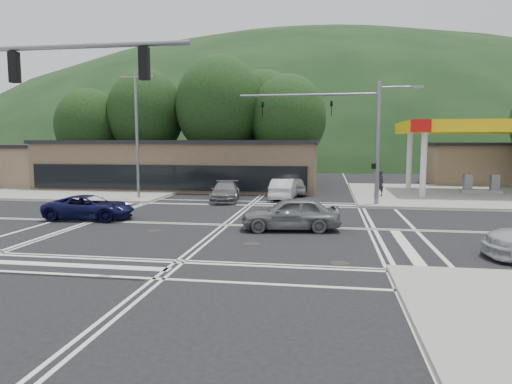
# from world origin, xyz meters

# --- Properties ---
(ground) EXTENTS (120.00, 120.00, 0.00)m
(ground) POSITION_xyz_m (0.00, 0.00, 0.00)
(ground) COLOR black
(ground) RESTS_ON ground
(sidewalk_ne) EXTENTS (16.00, 16.00, 0.15)m
(sidewalk_ne) POSITION_xyz_m (15.00, 15.00, 0.07)
(sidewalk_ne) COLOR gray
(sidewalk_ne) RESTS_ON ground
(sidewalk_nw) EXTENTS (16.00, 16.00, 0.15)m
(sidewalk_nw) POSITION_xyz_m (-15.00, 15.00, 0.07)
(sidewalk_nw) COLOR gray
(sidewalk_nw) RESTS_ON ground
(gas_station_canopy) EXTENTS (12.32, 8.34, 5.75)m
(gas_station_canopy) POSITION_xyz_m (16.99, 15.99, 5.04)
(gas_station_canopy) COLOR silver
(gas_station_canopy) RESTS_ON ground
(convenience_store) EXTENTS (10.00, 6.00, 3.80)m
(convenience_store) POSITION_xyz_m (20.00, 25.00, 1.90)
(convenience_store) COLOR #846B4F
(convenience_store) RESTS_ON ground
(commercial_row) EXTENTS (24.00, 8.00, 4.00)m
(commercial_row) POSITION_xyz_m (-8.00, 17.00, 2.00)
(commercial_row) COLOR brown
(commercial_row) RESTS_ON ground
(commercial_nw) EXTENTS (8.00, 7.00, 3.60)m
(commercial_nw) POSITION_xyz_m (-24.00, 17.00, 1.80)
(commercial_nw) COLOR #846B4F
(commercial_nw) RESTS_ON ground
(hill_north) EXTENTS (252.00, 126.00, 140.00)m
(hill_north) POSITION_xyz_m (0.00, 90.00, 0.00)
(hill_north) COLOR black
(hill_north) RESTS_ON ground
(tree_n_a) EXTENTS (8.00, 8.00, 11.75)m
(tree_n_a) POSITION_xyz_m (-14.00, 24.00, 7.14)
(tree_n_a) COLOR #382619
(tree_n_a) RESTS_ON ground
(tree_n_b) EXTENTS (9.00, 9.00, 12.98)m
(tree_n_b) POSITION_xyz_m (-6.00, 24.00, 7.79)
(tree_n_b) COLOR #382619
(tree_n_b) RESTS_ON ground
(tree_n_c) EXTENTS (7.60, 7.60, 10.87)m
(tree_n_c) POSITION_xyz_m (1.00, 24.00, 6.49)
(tree_n_c) COLOR #382619
(tree_n_c) RESTS_ON ground
(tree_n_d) EXTENTS (6.80, 6.80, 9.76)m
(tree_n_d) POSITION_xyz_m (-20.00, 23.00, 5.84)
(tree_n_d) COLOR #382619
(tree_n_d) RESTS_ON ground
(tree_n_e) EXTENTS (8.40, 8.40, 11.98)m
(tree_n_e) POSITION_xyz_m (-2.00, 28.00, 7.14)
(tree_n_e) COLOR #382619
(tree_n_e) RESTS_ON ground
(streetlight_nw) EXTENTS (2.50, 0.25, 9.00)m
(streetlight_nw) POSITION_xyz_m (-8.44, 9.00, 5.05)
(streetlight_nw) COLOR slate
(streetlight_nw) RESTS_ON ground
(signal_mast_ne) EXTENTS (11.65, 0.30, 8.00)m
(signal_mast_ne) POSITION_xyz_m (6.95, 8.20, 5.07)
(signal_mast_ne) COLOR slate
(signal_mast_ne) RESTS_ON ground
(car_blue_west) EXTENTS (4.82, 2.45, 1.31)m
(car_blue_west) POSITION_xyz_m (-7.61, 0.50, 0.65)
(car_blue_west) COLOR #0B0C34
(car_blue_west) RESTS_ON ground
(car_grey_center) EXTENTS (4.86, 2.47, 1.59)m
(car_grey_center) POSITION_xyz_m (3.34, -0.82, 0.79)
(car_grey_center) COLOR slate
(car_grey_center) RESTS_ON ground
(car_queue_a) EXTENTS (1.75, 4.62, 1.50)m
(car_queue_a) POSITION_xyz_m (1.90, 10.76, 0.75)
(car_queue_a) COLOR #B9BAC0
(car_queue_a) RESTS_ON ground
(car_queue_b) EXTENTS (2.13, 4.57, 1.51)m
(car_queue_b) POSITION_xyz_m (2.44, 14.00, 0.76)
(car_queue_b) COLOR #B9B9B4
(car_queue_b) RESTS_ON ground
(car_northbound) EXTENTS (2.56, 4.90, 1.35)m
(car_northbound) POSITION_xyz_m (-2.06, 9.00, 0.68)
(car_northbound) COLOR slate
(car_northbound) RESTS_ON ground
(pedestrian) EXTENTS (0.85, 0.76, 1.94)m
(pedestrian) POSITION_xyz_m (8.85, 12.59, 1.12)
(pedestrian) COLOR black
(pedestrian) RESTS_ON sidewalk_ne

